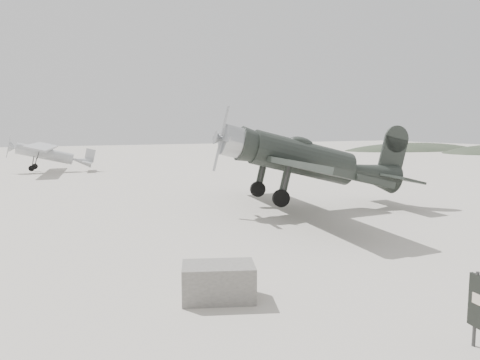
% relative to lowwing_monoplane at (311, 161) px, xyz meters
% --- Properties ---
extents(ground, '(160.00, 160.00, 0.00)m').
position_rel_lowwing_monoplane_xyz_m(ground, '(-2.41, -0.78, -2.34)').
color(ground, '#A6A093').
rests_on(ground, ground).
extents(hill_northeast, '(32.00, 16.00, 5.20)m').
position_rel_lowwing_monoplane_xyz_m(hill_northeast, '(47.59, 39.22, -2.34)').
color(hill_northeast, '#2C3728').
rests_on(hill_northeast, ground).
extents(lowwing_monoplane, '(9.89, 13.78, 4.42)m').
position_rel_lowwing_monoplane_xyz_m(lowwing_monoplane, '(0.00, 0.00, 0.00)').
color(lowwing_monoplane, black).
rests_on(lowwing_monoplane, ground).
extents(highwing_monoplane, '(7.05, 9.89, 2.79)m').
position_rel_lowwing_monoplane_xyz_m(highwing_monoplane, '(-9.89, 25.10, -0.59)').
color(highwing_monoplane, gray).
rests_on(highwing_monoplane, ground).
extents(equipment_block, '(1.92, 1.56, 0.83)m').
position_rel_lowwing_monoplane_xyz_m(equipment_block, '(-8.55, -8.78, -1.93)').
color(equipment_block, '#5E5C57').
rests_on(equipment_block, ground).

